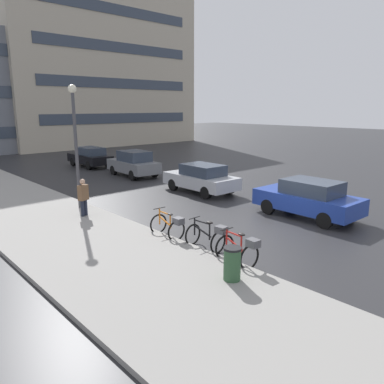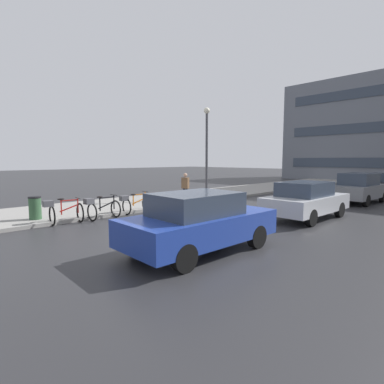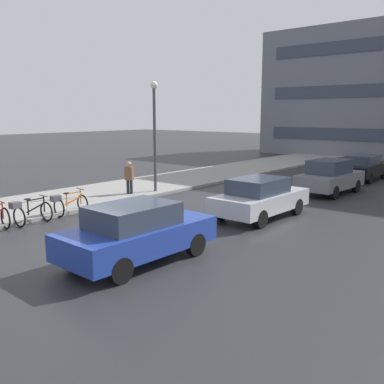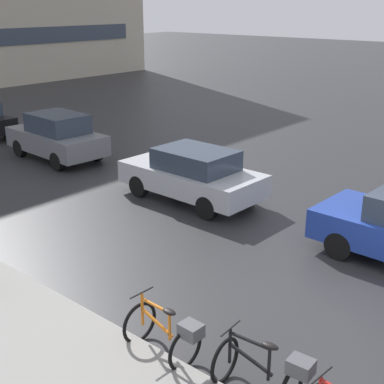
{
  "view_description": "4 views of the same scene",
  "coord_description": "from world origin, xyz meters",
  "px_view_note": "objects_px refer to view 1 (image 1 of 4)",
  "views": [
    {
      "loc": [
        -11.41,
        -7.94,
        4.51
      ],
      "look_at": [
        -1.06,
        3.3,
        1.03
      ],
      "focal_mm": 35.0,
      "sensor_mm": 36.0,
      "label": 1
    },
    {
      "loc": [
        7.8,
        -5.69,
        2.43
      ],
      "look_at": [
        -1.4,
        3.29,
        1.04
      ],
      "focal_mm": 28.0,
      "sensor_mm": 36.0,
      "label": 2
    },
    {
      "loc": [
        10.5,
        -7.59,
        3.88
      ],
      "look_at": [
        -0.09,
        5.12,
        0.86
      ],
      "focal_mm": 40.0,
      "sensor_mm": 36.0,
      "label": 3
    },
    {
      "loc": [
        -8.81,
        -3.25,
        5.45
      ],
      "look_at": [
        -0.2,
        4.11,
        1.41
      ],
      "focal_mm": 50.0,
      "sensor_mm": 36.0,
      "label": 4
    }
  ],
  "objects_px": {
    "bicycle_second": "(209,236)",
    "streetlamp": "(75,134)",
    "bicycle_nearest": "(240,249)",
    "bicycle_third": "(170,225)",
    "car_blue": "(308,198)",
    "car_silver": "(201,178)",
    "car_black": "(90,157)",
    "trash_bin": "(232,266)",
    "car_grey": "(134,164)",
    "pedestrian": "(83,197)"
  },
  "relations": [
    {
      "from": "car_blue",
      "to": "car_black",
      "type": "xyz_separation_m",
      "value": [
        -0.2,
        18.49,
        -0.03
      ]
    },
    {
      "from": "car_silver",
      "to": "car_grey",
      "type": "relative_size",
      "value": 1.04
    },
    {
      "from": "bicycle_second",
      "to": "car_grey",
      "type": "xyz_separation_m",
      "value": [
        5.73,
        12.73,
        0.35
      ]
    },
    {
      "from": "bicycle_third",
      "to": "car_blue",
      "type": "height_order",
      "value": "car_blue"
    },
    {
      "from": "car_black",
      "to": "streetlamp",
      "type": "bearing_deg",
      "value": -119.77
    },
    {
      "from": "streetlamp",
      "to": "pedestrian",
      "type": "bearing_deg",
      "value": -109.2
    },
    {
      "from": "car_blue",
      "to": "streetlamp",
      "type": "xyz_separation_m",
      "value": [
        -6.57,
        7.35,
        2.58
      ]
    },
    {
      "from": "car_grey",
      "to": "pedestrian",
      "type": "bearing_deg",
      "value": -135.87
    },
    {
      "from": "car_silver",
      "to": "bicycle_third",
      "type": "bearing_deg",
      "value": -142.6
    },
    {
      "from": "bicycle_third",
      "to": "car_grey",
      "type": "relative_size",
      "value": 0.34
    },
    {
      "from": "car_silver",
      "to": "pedestrian",
      "type": "distance_m",
      "value": 6.98
    },
    {
      "from": "bicycle_second",
      "to": "car_black",
      "type": "bearing_deg",
      "value": 73.25
    },
    {
      "from": "bicycle_third",
      "to": "car_blue",
      "type": "relative_size",
      "value": 0.32
    },
    {
      "from": "streetlamp",
      "to": "bicycle_third",
      "type": "bearing_deg",
      "value": -83.23
    },
    {
      "from": "bicycle_second",
      "to": "car_silver",
      "type": "relative_size",
      "value": 0.34
    },
    {
      "from": "bicycle_nearest",
      "to": "car_blue",
      "type": "height_order",
      "value": "car_blue"
    },
    {
      "from": "car_blue",
      "to": "car_black",
      "type": "relative_size",
      "value": 1.04
    },
    {
      "from": "bicycle_third",
      "to": "car_blue",
      "type": "bearing_deg",
      "value": -17.53
    },
    {
      "from": "car_silver",
      "to": "car_black",
      "type": "distance_m",
      "value": 12.14
    },
    {
      "from": "car_black",
      "to": "bicycle_third",
      "type": "bearing_deg",
      "value": -109.0
    },
    {
      "from": "car_blue",
      "to": "car_silver",
      "type": "distance_m",
      "value": 6.36
    },
    {
      "from": "bicycle_third",
      "to": "car_black",
      "type": "xyz_separation_m",
      "value": [
        5.72,
        16.62,
        0.29
      ]
    },
    {
      "from": "streetlamp",
      "to": "bicycle_nearest",
      "type": "bearing_deg",
      "value": -85.54
    },
    {
      "from": "car_grey",
      "to": "bicycle_nearest",
      "type": "bearing_deg",
      "value": -112.63
    },
    {
      "from": "car_black",
      "to": "streetlamp",
      "type": "height_order",
      "value": "streetlamp"
    },
    {
      "from": "bicycle_second",
      "to": "car_blue",
      "type": "distance_m",
      "value": 5.73
    },
    {
      "from": "car_grey",
      "to": "car_black",
      "type": "bearing_deg",
      "value": 92.17
    },
    {
      "from": "bicycle_nearest",
      "to": "streetlamp",
      "type": "relative_size",
      "value": 0.26
    },
    {
      "from": "bicycle_nearest",
      "to": "car_silver",
      "type": "relative_size",
      "value": 0.32
    },
    {
      "from": "bicycle_third",
      "to": "car_blue",
      "type": "xyz_separation_m",
      "value": [
        5.92,
        -1.87,
        0.32
      ]
    },
    {
      "from": "car_grey",
      "to": "bicycle_second",
      "type": "bearing_deg",
      "value": -114.25
    },
    {
      "from": "pedestrian",
      "to": "trash_bin",
      "type": "height_order",
      "value": "pedestrian"
    },
    {
      "from": "bicycle_second",
      "to": "car_black",
      "type": "relative_size",
      "value": 0.34
    },
    {
      "from": "bicycle_nearest",
      "to": "car_grey",
      "type": "bearing_deg",
      "value": 67.37
    },
    {
      "from": "streetlamp",
      "to": "trash_bin",
      "type": "height_order",
      "value": "streetlamp"
    },
    {
      "from": "bicycle_second",
      "to": "streetlamp",
      "type": "bearing_deg",
      "value": 96.77
    },
    {
      "from": "car_black",
      "to": "pedestrian",
      "type": "distance_m",
      "value": 14.19
    },
    {
      "from": "car_blue",
      "to": "pedestrian",
      "type": "height_order",
      "value": "pedestrian"
    },
    {
      "from": "bicycle_nearest",
      "to": "trash_bin",
      "type": "height_order",
      "value": "trash_bin"
    },
    {
      "from": "bicycle_nearest",
      "to": "bicycle_second",
      "type": "relative_size",
      "value": 0.96
    },
    {
      "from": "car_grey",
      "to": "car_black",
      "type": "relative_size",
      "value": 0.99
    },
    {
      "from": "car_grey",
      "to": "car_blue",
      "type": "bearing_deg",
      "value": -90.07
    },
    {
      "from": "bicycle_third",
      "to": "car_grey",
      "type": "bearing_deg",
      "value": 61.67
    },
    {
      "from": "car_blue",
      "to": "car_grey",
      "type": "height_order",
      "value": "car_grey"
    },
    {
      "from": "bicycle_nearest",
      "to": "bicycle_second",
      "type": "distance_m",
      "value": 1.47
    },
    {
      "from": "bicycle_second",
      "to": "bicycle_third",
      "type": "bearing_deg",
      "value": 96.77
    },
    {
      "from": "bicycle_nearest",
      "to": "trash_bin",
      "type": "bearing_deg",
      "value": -149.16
    },
    {
      "from": "car_silver",
      "to": "trash_bin",
      "type": "xyz_separation_m",
      "value": [
        -6.91,
        -8.3,
        -0.27
      ]
    },
    {
      "from": "bicycle_third",
      "to": "car_black",
      "type": "height_order",
      "value": "car_black"
    },
    {
      "from": "bicycle_second",
      "to": "trash_bin",
      "type": "distance_m",
      "value": 2.44
    }
  ]
}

